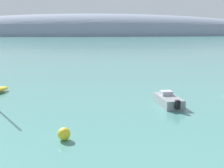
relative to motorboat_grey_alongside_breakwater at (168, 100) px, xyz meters
name	(u,v)px	position (x,y,z in m)	size (l,w,h in m)	color
distant_ridge	(98,35)	(3.77, 218.55, -0.47)	(322.01, 58.66, 33.75)	gray
motorboat_grey_alongside_breakwater	(168,100)	(0.00, 0.00, 0.00)	(2.03, 4.62, 1.25)	gray
mooring_buoy_yellow	(64,134)	(-9.20, -8.15, -0.05)	(0.85, 0.85, 0.85)	yellow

